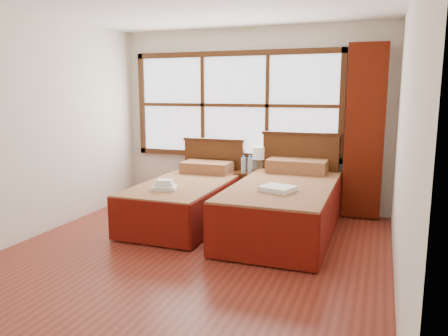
% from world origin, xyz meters
% --- Properties ---
extents(floor, '(4.50, 4.50, 0.00)m').
position_xyz_m(floor, '(0.00, 0.00, 0.00)').
color(floor, maroon).
rests_on(floor, ground).
extents(wall_back, '(4.00, 0.00, 4.00)m').
position_xyz_m(wall_back, '(0.00, 2.25, 1.30)').
color(wall_back, silver).
rests_on(wall_back, floor).
extents(wall_left, '(0.00, 4.50, 4.50)m').
position_xyz_m(wall_left, '(-2.00, 0.00, 1.30)').
color(wall_left, silver).
rests_on(wall_left, floor).
extents(wall_right, '(0.00, 4.50, 4.50)m').
position_xyz_m(wall_right, '(2.00, 0.00, 1.30)').
color(wall_right, silver).
rests_on(wall_right, floor).
extents(window, '(3.16, 0.06, 1.56)m').
position_xyz_m(window, '(-0.25, 2.21, 1.50)').
color(window, white).
rests_on(window, wall_back).
extents(curtain, '(0.50, 0.16, 2.30)m').
position_xyz_m(curtain, '(1.60, 2.11, 1.17)').
color(curtain, '#5A1609').
rests_on(curtain, wall_back).
extents(bed_left, '(1.04, 2.06, 1.01)m').
position_xyz_m(bed_left, '(-0.55, 1.20, 0.31)').
color(bed_left, '#391B0C').
rests_on(bed_left, floor).
extents(bed_right, '(1.17, 2.27, 1.14)m').
position_xyz_m(bed_right, '(0.75, 1.20, 0.35)').
color(bed_right, '#391B0C').
rests_on(bed_right, floor).
extents(nightstand, '(0.42, 0.42, 0.56)m').
position_xyz_m(nightstand, '(0.08, 1.99, 0.28)').
color(nightstand, '#48250F').
rests_on(nightstand, floor).
extents(towels_left, '(0.35, 0.32, 0.12)m').
position_xyz_m(towels_left, '(-0.61, 0.65, 0.58)').
color(towels_left, white).
rests_on(towels_left, bed_left).
extents(towels_right, '(0.42, 0.39, 0.05)m').
position_xyz_m(towels_right, '(0.76, 0.72, 0.64)').
color(towels_right, white).
rests_on(towels_right, bed_right).
extents(lamp, '(0.18, 0.18, 0.35)m').
position_xyz_m(lamp, '(0.15, 2.13, 0.81)').
color(lamp, gold).
rests_on(lamp, nightstand).
extents(bottle_near, '(0.07, 0.07, 0.25)m').
position_xyz_m(bottle_near, '(-0.00, 1.89, 0.67)').
color(bottle_near, '#A6C2D6').
rests_on(bottle_near, nightstand).
extents(bottle_far, '(0.07, 0.07, 0.25)m').
position_xyz_m(bottle_far, '(0.09, 1.89, 0.67)').
color(bottle_far, '#A6C2D6').
rests_on(bottle_far, nightstand).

